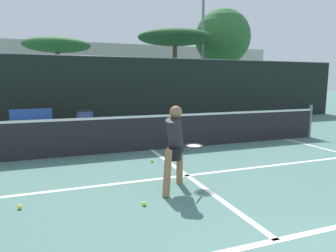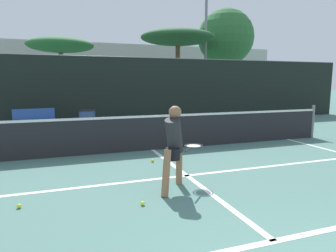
{
  "view_description": "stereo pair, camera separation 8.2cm",
  "coord_description": "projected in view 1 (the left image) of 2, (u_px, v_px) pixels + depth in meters",
  "views": [
    {
      "loc": [
        -2.31,
        -1.02,
        1.84
      ],
      "look_at": [
        -0.26,
        4.57,
        0.95
      ],
      "focal_mm": 32.0,
      "sensor_mm": 36.0,
      "label": 1
    },
    {
      "loc": [
        -2.24,
        -1.05,
        1.84
      ],
      "look_at": [
        -0.26,
        4.57,
        0.95
      ],
      "focal_mm": 32.0,
      "sensor_mm": 36.0,
      "label": 2
    }
  ],
  "objects": [
    {
      "name": "courtside_bench",
      "position": [
        32.0,
        120.0,
        10.77
      ],
      "size": [
        1.46,
        0.58,
        0.86
      ],
      "rotation": [
        0.0,
        0.0,
        0.14
      ],
      "color": "#2D519E",
      "rests_on": "ground"
    },
    {
      "name": "trash_bin",
      "position": [
        85.0,
        120.0,
        11.21
      ],
      "size": [
        0.62,
        0.62,
        0.79
      ],
      "color": "#384C7F",
      "rests_on": "ground"
    },
    {
      "name": "tennis_ball_scattered_2",
      "position": [
        152.0,
        161.0,
        6.87
      ],
      "size": [
        0.07,
        0.07,
        0.07
      ],
      "primitive_type": "sphere",
      "color": "#D1E033",
      "rests_on": "ground"
    },
    {
      "name": "tree_east",
      "position": [
        57.0,
        46.0,
        18.9
      ],
      "size": [
        4.15,
        4.15,
        4.57
      ],
      "color": "brown",
      "rests_on": "ground"
    },
    {
      "name": "tennis_ball_scattered_6",
      "position": [
        20.0,
        207.0,
        4.35
      ],
      "size": [
        0.07,
        0.07,
        0.07
      ],
      "primitive_type": "sphere",
      "color": "#D1E033",
      "rests_on": "ground"
    },
    {
      "name": "building_far",
      "position": [
        85.0,
        73.0,
        26.41
      ],
      "size": [
        36.0,
        2.4,
        5.11
      ],
      "primitive_type": "cube",
      "color": "#B2ADA3",
      "rests_on": "ground"
    },
    {
      "name": "court_service_line",
      "position": [
        187.0,
        175.0,
        5.9
      ],
      "size": [
        8.25,
        0.1,
        0.01
      ],
      "primitive_type": "cube",
      "color": "white",
      "rests_on": "ground"
    },
    {
      "name": "player_practicing",
      "position": [
        175.0,
        144.0,
        5.09
      ],
      "size": [
        1.06,
        0.85,
        1.44
      ],
      "rotation": [
        0.0,
        0.0,
        0.85
      ],
      "color": "#8C6042",
      "rests_on": "ground"
    },
    {
      "name": "net",
      "position": [
        151.0,
        131.0,
        8.04
      ],
      "size": [
        11.09,
        0.09,
        1.07
      ],
      "color": "slate",
      "rests_on": "ground"
    },
    {
      "name": "fence_back",
      "position": [
        115.0,
        91.0,
        12.82
      ],
      "size": [
        24.0,
        0.06,
        2.89
      ],
      "color": "black",
      "rests_on": "ground"
    },
    {
      "name": "tennis_ball_scattered_3",
      "position": [
        144.0,
        204.0,
        4.47
      ],
      "size": [
        0.07,
        0.07,
        0.07
      ],
      "primitive_type": "sphere",
      "color": "#D1E033",
      "rests_on": "ground"
    },
    {
      "name": "parked_car",
      "position": [
        144.0,
        103.0,
        17.59
      ],
      "size": [
        1.61,
        4.56,
        1.45
      ],
      "color": "black",
      "rests_on": "ground"
    },
    {
      "name": "floodlight_mast",
      "position": [
        203.0,
        26.0,
        18.29
      ],
      "size": [
        1.1,
        0.24,
        8.13
      ],
      "color": "slate",
      "rests_on": "ground"
    },
    {
      "name": "tree_west",
      "position": [
        223.0,
        38.0,
        20.97
      ],
      "size": [
        3.89,
        3.89,
        6.84
      ],
      "color": "brown",
      "rests_on": "ground"
    },
    {
      "name": "tree_mid",
      "position": [
        175.0,
        38.0,
        18.44
      ],
      "size": [
        4.58,
        4.58,
        4.97
      ],
      "color": "brown",
      "rests_on": "ground"
    },
    {
      "name": "court_baseline_near",
      "position": [
        277.0,
        240.0,
        3.49
      ],
      "size": [
        11.0,
        0.1,
        0.01
      ],
      "primitive_type": "cube",
      "color": "white",
      "rests_on": "ground"
    },
    {
      "name": "court_center_mark",
      "position": [
        189.0,
        177.0,
        5.8
      ],
      "size": [
        0.1,
        4.98,
        0.01
      ],
      "primitive_type": "cube",
      "color": "white",
      "rests_on": "ground"
    }
  ]
}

